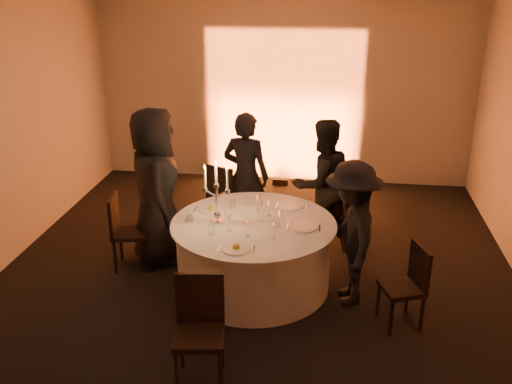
# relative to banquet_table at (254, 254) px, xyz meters

# --- Properties ---
(floor) EXTENTS (7.00, 7.00, 0.00)m
(floor) POSITION_rel_banquet_table_xyz_m (0.00, 0.00, -0.38)
(floor) COLOR black
(floor) RESTS_ON ground
(ceiling) EXTENTS (7.00, 7.00, 0.00)m
(ceiling) POSITION_rel_banquet_table_xyz_m (0.00, 0.00, 2.62)
(ceiling) COLOR white
(ceiling) RESTS_ON wall_back
(wall_back) EXTENTS (7.00, 0.00, 7.00)m
(wall_back) POSITION_rel_banquet_table_xyz_m (0.00, 3.50, 1.12)
(wall_back) COLOR beige
(wall_back) RESTS_ON floor
(uplighter_fixture) EXTENTS (0.25, 0.12, 0.10)m
(uplighter_fixture) POSITION_rel_banquet_table_xyz_m (0.00, 3.20, -0.33)
(uplighter_fixture) COLOR black
(uplighter_fixture) RESTS_ON floor
(banquet_table) EXTENTS (1.80, 1.80, 0.77)m
(banquet_table) POSITION_rel_banquet_table_xyz_m (0.00, 0.00, 0.00)
(banquet_table) COLOR black
(banquet_table) RESTS_ON floor
(chair_left) EXTENTS (0.46, 0.46, 0.91)m
(chair_left) POSITION_rel_banquet_table_xyz_m (-1.56, 0.23, 0.12)
(chair_left) COLOR black
(chair_left) RESTS_ON floor
(chair_back_left) EXTENTS (0.53, 0.53, 0.93)m
(chair_back_left) POSITION_rel_banquet_table_xyz_m (-0.60, 1.40, 0.14)
(chair_back_left) COLOR black
(chair_back_left) RESTS_ON floor
(chair_back_right) EXTENTS (0.56, 0.56, 0.90)m
(chair_back_right) POSITION_rel_banquet_table_xyz_m (1.08, 1.15, 0.12)
(chair_back_right) COLOR black
(chair_back_right) RESTS_ON floor
(chair_right) EXTENTS (0.48, 0.48, 0.85)m
(chair_right) POSITION_rel_banquet_table_xyz_m (1.61, -0.53, 0.09)
(chair_right) COLOR black
(chair_right) RESTS_ON floor
(chair_front) EXTENTS (0.47, 0.47, 0.95)m
(chair_front) POSITION_rel_banquet_table_xyz_m (-0.25, -1.57, 0.15)
(chair_front) COLOR black
(chair_front) RESTS_ON floor
(guest_left) EXTENTS (0.89, 1.08, 1.89)m
(guest_left) POSITION_rel_banquet_table_xyz_m (-1.22, 0.45, 0.56)
(guest_left) COLOR black
(guest_left) RESTS_ON floor
(guest_back_left) EXTENTS (0.69, 0.53, 1.68)m
(guest_back_left) POSITION_rel_banquet_table_xyz_m (-0.27, 1.24, 0.46)
(guest_back_left) COLOR black
(guest_back_left) RESTS_ON floor
(guest_back_right) EXTENTS (1.01, 0.96, 1.66)m
(guest_back_right) POSITION_rel_banquet_table_xyz_m (0.70, 1.13, 0.44)
(guest_back_right) COLOR black
(guest_back_right) RESTS_ON floor
(guest_right) EXTENTS (0.73, 1.09, 1.57)m
(guest_right) POSITION_rel_banquet_table_xyz_m (1.04, -0.16, 0.40)
(guest_right) COLOR black
(guest_right) RESTS_ON floor
(plate_left) EXTENTS (0.36, 0.29, 0.08)m
(plate_left) POSITION_rel_banquet_table_xyz_m (-0.54, 0.28, 0.40)
(plate_left) COLOR white
(plate_left) RESTS_ON banquet_table
(plate_back_left) EXTENTS (0.35, 0.28, 0.01)m
(plate_back_left) POSITION_rel_banquet_table_xyz_m (-0.15, 0.57, 0.39)
(plate_back_left) COLOR white
(plate_back_left) RESTS_ON banquet_table
(plate_back_right) EXTENTS (0.35, 0.28, 0.01)m
(plate_back_right) POSITION_rel_banquet_table_xyz_m (0.37, 0.51, 0.39)
(plate_back_right) COLOR white
(plate_back_right) RESTS_ON banquet_table
(plate_right) EXTENTS (0.36, 0.29, 0.01)m
(plate_right) POSITION_rel_banquet_table_xyz_m (0.54, -0.05, 0.39)
(plate_right) COLOR white
(plate_right) RESTS_ON banquet_table
(plate_front) EXTENTS (0.36, 0.29, 0.08)m
(plate_front) POSITION_rel_banquet_table_xyz_m (-0.08, -0.63, 0.40)
(plate_front) COLOR white
(plate_front) RESTS_ON banquet_table
(coffee_cup) EXTENTS (0.11, 0.11, 0.07)m
(coffee_cup) POSITION_rel_banquet_table_xyz_m (-0.70, -0.03, 0.42)
(coffee_cup) COLOR white
(coffee_cup) RESTS_ON banquet_table
(candelabra) EXTENTS (0.30, 0.14, 0.71)m
(candelabra) POSITION_rel_banquet_table_xyz_m (-0.39, -0.02, 0.63)
(candelabra) COLOR silver
(candelabra) RESTS_ON banquet_table
(wine_glass_a) EXTENTS (0.07, 0.07, 0.19)m
(wine_glass_a) POSITION_rel_banquet_table_xyz_m (0.01, 0.34, 0.52)
(wine_glass_a) COLOR white
(wine_glass_a) RESTS_ON banquet_table
(wine_glass_b) EXTENTS (0.07, 0.07, 0.19)m
(wine_glass_b) POSITION_rel_banquet_table_xyz_m (0.14, 0.21, 0.52)
(wine_glass_b) COLOR white
(wine_glass_b) RESTS_ON banquet_table
(wine_glass_c) EXTENTS (0.07, 0.07, 0.19)m
(wine_glass_c) POSITION_rel_banquet_table_xyz_m (-0.01, -0.33, 0.52)
(wine_glass_c) COLOR white
(wine_glass_c) RESTS_ON banquet_table
(wine_glass_d) EXTENTS (0.07, 0.07, 0.19)m
(wine_glass_d) POSITION_rel_banquet_table_xyz_m (-0.22, -0.23, 0.52)
(wine_glass_d) COLOR white
(wine_glass_d) RESTS_ON banquet_table
(wine_glass_e) EXTENTS (0.07, 0.07, 0.19)m
(wine_glass_e) POSITION_rel_banquet_table_xyz_m (0.26, -0.35, 0.52)
(wine_glass_e) COLOR white
(wine_glass_e) RESTS_ON banquet_table
(wine_glass_f) EXTENTS (0.07, 0.07, 0.19)m
(wine_glass_f) POSITION_rel_banquet_table_xyz_m (0.29, -0.06, 0.52)
(wine_glass_f) COLOR white
(wine_glass_f) RESTS_ON banquet_table
(tumbler_a) EXTENTS (0.07, 0.07, 0.09)m
(tumbler_a) POSITION_rel_banquet_table_xyz_m (-0.39, -0.33, 0.43)
(tumbler_a) COLOR white
(tumbler_a) RESTS_ON banquet_table
(tumbler_b) EXTENTS (0.07, 0.07, 0.09)m
(tumbler_b) POSITION_rel_banquet_table_xyz_m (0.06, 0.07, 0.43)
(tumbler_b) COLOR white
(tumbler_b) RESTS_ON banquet_table
(tumbler_c) EXTENTS (0.07, 0.07, 0.09)m
(tumbler_c) POSITION_rel_banquet_table_xyz_m (-0.30, 0.39, 0.43)
(tumbler_c) COLOR white
(tumbler_c) RESTS_ON banquet_table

